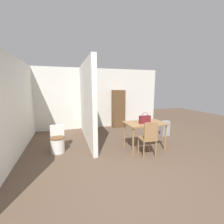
# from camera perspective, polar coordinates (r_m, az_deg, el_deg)

# --- Properties ---
(ground_plane) EXTENTS (16.00, 16.00, 0.00)m
(ground_plane) POSITION_cam_1_polar(r_m,az_deg,el_deg) (3.04, 10.65, -25.50)
(ground_plane) COLOR brown
(wall_back) EXTENTS (5.75, 0.12, 2.50)m
(wall_back) POSITION_cam_1_polar(r_m,az_deg,el_deg) (6.45, -6.56, 5.14)
(wall_back) COLOR silver
(wall_back) RESTS_ON ground_plane
(wall_left) EXTENTS (0.12, 5.08, 2.50)m
(wall_left) POSITION_cam_1_polar(r_m,az_deg,el_deg) (4.42, -33.35, 1.61)
(wall_left) COLOR silver
(wall_left) RESTS_ON ground_plane
(partition_wall) EXTENTS (0.12, 2.82, 2.50)m
(partition_wall) POSITION_cam_1_polar(r_m,az_deg,el_deg) (4.91, -9.68, 3.70)
(partition_wall) COLOR silver
(partition_wall) RESTS_ON ground_plane
(dining_table) EXTENTS (1.09, 0.70, 0.76)m
(dining_table) POSITION_cam_1_polar(r_m,az_deg,el_deg) (4.31, 12.35, -5.09)
(dining_table) COLOR #997047
(dining_table) RESTS_ON ground_plane
(wooden_chair) EXTENTS (0.41, 0.41, 0.90)m
(wooden_chair) POSITION_cam_1_polar(r_m,az_deg,el_deg) (3.89, 13.75, -9.40)
(wooden_chair) COLOR #997047
(wooden_chair) RESTS_ON ground_plane
(toilet) EXTENTS (0.38, 0.52, 0.68)m
(toilet) POSITION_cam_1_polar(r_m,az_deg,el_deg) (4.37, -20.03, -10.29)
(toilet) COLOR white
(toilet) RESTS_ON ground_plane
(handbag) EXTENTS (0.31, 0.11, 0.30)m
(handbag) POSITION_cam_1_polar(r_m,az_deg,el_deg) (4.16, 12.40, -2.75)
(handbag) COLOR maroon
(handbag) RESTS_ON dining_table
(wooden_cabinet) EXTENTS (0.51, 0.39, 1.60)m
(wooden_cabinet) POSITION_cam_1_polar(r_m,az_deg,el_deg) (6.50, 2.40, 1.26)
(wooden_cabinet) COLOR brown
(wooden_cabinet) RESTS_ON ground_plane
(space_heater) EXTENTS (0.27, 0.18, 0.53)m
(space_heater) POSITION_cam_1_polar(r_m,az_deg,el_deg) (5.76, 19.64, -5.84)
(space_heater) COLOR #9E9EA3
(space_heater) RESTS_ON ground_plane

